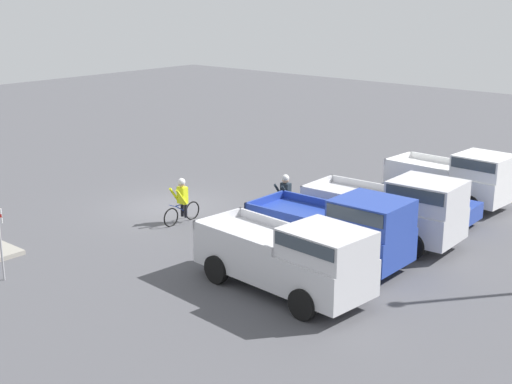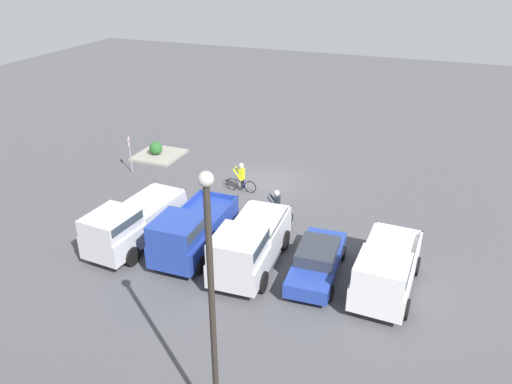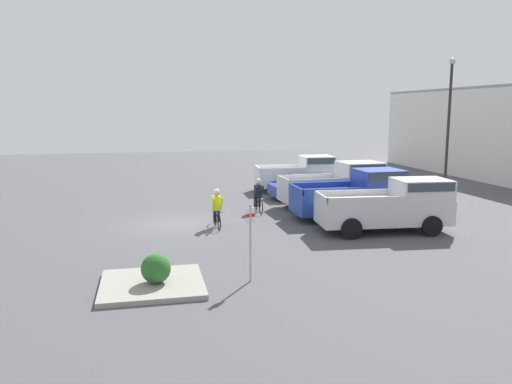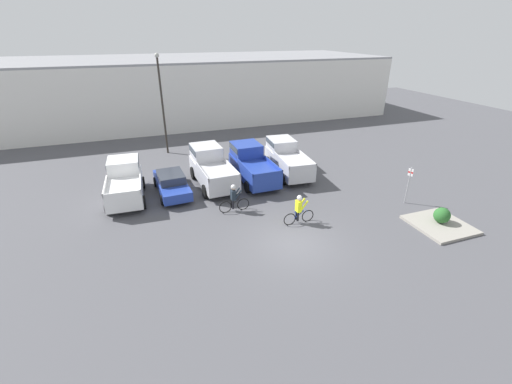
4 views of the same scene
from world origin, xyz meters
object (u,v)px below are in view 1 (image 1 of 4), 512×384
at_px(sedan_0, 415,201).
at_px(pickup_truck_3, 292,256).
at_px(pickup_truck_1, 395,208).
at_px(cyclist_0, 182,200).
at_px(fire_lane_sign, 0,235).
at_px(pickup_truck_2, 340,228).
at_px(cyclist_1, 285,195).
at_px(pickup_truck_0, 458,177).

xyz_separation_m(sedan_0, pickup_truck_3, (8.43, 0.83, 0.45)).
xyz_separation_m(pickup_truck_1, cyclist_0, (3.21, -6.98, -0.33)).
relative_size(sedan_0, fire_lane_sign, 2.01).
xyz_separation_m(pickup_truck_1, pickup_truck_3, (5.66, 0.08, -0.06)).
bearing_deg(sedan_0, pickup_truck_3, 5.61).
height_order(sedan_0, pickup_truck_3, pickup_truck_3).
distance_m(pickup_truck_1, pickup_truck_2, 2.83).
xyz_separation_m(pickup_truck_2, cyclist_1, (-2.52, -4.20, -0.29)).
bearing_deg(fire_lane_sign, pickup_truck_3, 123.92).
distance_m(pickup_truck_1, fire_lane_sign, 12.55).
relative_size(pickup_truck_3, cyclist_1, 3.05).
xyz_separation_m(pickup_truck_0, cyclist_0, (8.77, -6.60, -0.25)).
xyz_separation_m(pickup_truck_2, pickup_truck_3, (2.84, 0.36, -0.01)).
bearing_deg(pickup_truck_1, cyclist_0, -65.30).
relative_size(pickup_truck_3, fire_lane_sign, 2.39).
bearing_deg(pickup_truck_0, fire_lane_sign, -22.50).
bearing_deg(cyclist_0, pickup_truck_3, 70.89).
xyz_separation_m(sedan_0, fire_lane_sign, (13.19, -6.25, 0.71)).
xyz_separation_m(pickup_truck_0, fire_lane_sign, (15.98, -6.62, 0.28)).
distance_m(pickup_truck_0, cyclist_0, 10.98).
bearing_deg(cyclist_0, pickup_truck_1, 114.70).
bearing_deg(fire_lane_sign, pickup_truck_0, 157.50).
height_order(pickup_truck_3, cyclist_0, pickup_truck_3).
height_order(pickup_truck_1, pickup_truck_2, pickup_truck_1).
distance_m(pickup_truck_2, cyclist_0, 6.72).
xyz_separation_m(sedan_0, cyclist_0, (5.99, -6.23, 0.18)).
xyz_separation_m(pickup_truck_1, fire_lane_sign, (10.42, -7.00, 0.20)).
distance_m(pickup_truck_3, cyclist_0, 7.48).
bearing_deg(pickup_truck_1, sedan_0, -164.92).
bearing_deg(cyclist_1, pickup_truck_1, 93.72).
relative_size(sedan_0, cyclist_1, 2.57).
height_order(pickup_truck_1, fire_lane_sign, pickup_truck_1).
height_order(pickup_truck_0, fire_lane_sign, fire_lane_sign).
xyz_separation_m(pickup_truck_0, pickup_truck_3, (11.22, 0.46, 0.02)).
bearing_deg(sedan_0, pickup_truck_0, 172.45).
distance_m(pickup_truck_1, pickup_truck_3, 5.66).
bearing_deg(fire_lane_sign, cyclist_0, 179.87).
bearing_deg(pickup_truck_1, pickup_truck_3, 0.81).
bearing_deg(sedan_0, cyclist_0, -46.15).
height_order(pickup_truck_2, pickup_truck_3, pickup_truck_2).
height_order(sedan_0, pickup_truck_1, pickup_truck_1).
height_order(sedan_0, fire_lane_sign, fire_lane_sign).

